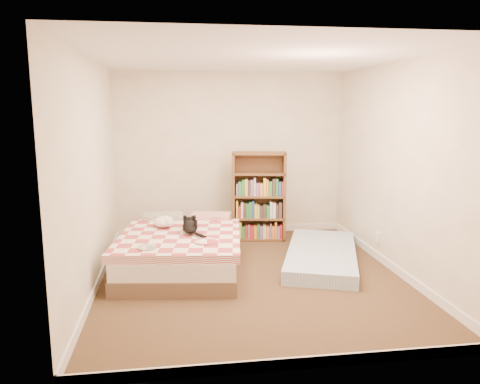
{
  "coord_description": "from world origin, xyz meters",
  "views": [
    {
      "loc": [
        -0.87,
        -5.16,
        1.97
      ],
      "look_at": [
        -0.09,
        0.3,
        0.97
      ],
      "focal_mm": 35.0,
      "sensor_mm": 36.0,
      "label": 1
    }
  ],
  "objects": [
    {
      "name": "room",
      "position": [
        0.0,
        0.0,
        1.2
      ],
      "size": [
        3.51,
        4.01,
        2.51
      ],
      "color": "#4B3920",
      "rests_on": "ground"
    },
    {
      "name": "bed",
      "position": [
        -0.81,
        0.46,
        0.24
      ],
      "size": [
        1.62,
        2.1,
        0.52
      ],
      "rotation": [
        0.0,
        0.0,
        -0.13
      ],
      "color": "brown",
      "rests_on": "room"
    },
    {
      "name": "bookshelf",
      "position": [
        0.37,
        1.59,
        0.5
      ],
      "size": [
        0.84,
        0.39,
        1.32
      ],
      "rotation": [
        0.0,
        0.0,
        -0.16
      ],
      "color": "#572E1E",
      "rests_on": "room"
    },
    {
      "name": "floor_mattress",
      "position": [
        0.99,
        0.42,
        0.08
      ],
      "size": [
        1.42,
        2.06,
        0.17
      ],
      "primitive_type": "cube",
      "rotation": [
        0.0,
        0.0,
        -0.34
      ],
      "color": "#769EC6",
      "rests_on": "room"
    },
    {
      "name": "black_cat",
      "position": [
        -0.69,
        0.42,
        0.54
      ],
      "size": [
        0.22,
        0.68,
        0.16
      ],
      "rotation": [
        0.0,
        0.0,
        0.01
      ],
      "color": "black",
      "rests_on": "bed"
    },
    {
      "name": "white_dog",
      "position": [
        -1.01,
        0.68,
        0.54
      ],
      "size": [
        0.29,
        0.31,
        0.14
      ],
      "rotation": [
        0.0,
        0.0,
        -0.15
      ],
      "color": "white",
      "rests_on": "bed"
    }
  ]
}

